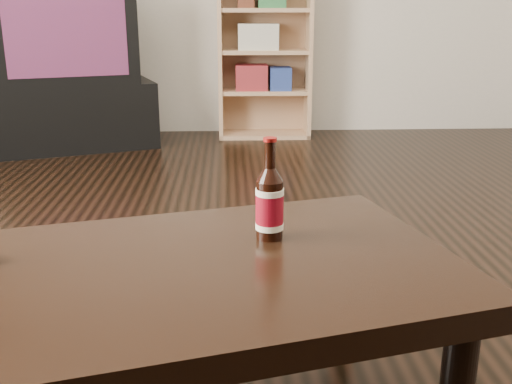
{
  "coord_description": "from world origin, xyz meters",
  "views": [
    {
      "loc": [
        -0.04,
        -1.62,
        0.92
      ],
      "look_at": [
        0.01,
        -0.38,
        0.53
      ],
      "focal_mm": 42.0,
      "sensor_mm": 36.0,
      "label": 1
    }
  ],
  "objects_px": {
    "bookshelf": "(263,48)",
    "tv": "(63,32)",
    "tv_stand": "(71,115)",
    "beer_bottle": "(270,204)",
    "coffee_table": "(178,293)"
  },
  "relations": [
    {
      "from": "bookshelf",
      "to": "tv",
      "type": "bearing_deg",
      "value": -164.95
    },
    {
      "from": "coffee_table",
      "to": "beer_bottle",
      "type": "bearing_deg",
      "value": 37.51
    },
    {
      "from": "bookshelf",
      "to": "coffee_table",
      "type": "xyz_separation_m",
      "value": [
        -0.37,
        -3.34,
        -0.28
      ]
    },
    {
      "from": "tv_stand",
      "to": "coffee_table",
      "type": "distance_m",
      "value": 3.16
    },
    {
      "from": "coffee_table",
      "to": "tv_stand",
      "type": "bearing_deg",
      "value": 107.85
    },
    {
      "from": "coffee_table",
      "to": "tv",
      "type": "bearing_deg",
      "value": 107.85
    },
    {
      "from": "tv_stand",
      "to": "beer_bottle",
      "type": "xyz_separation_m",
      "value": [
        1.16,
        -2.86,
        0.29
      ]
    },
    {
      "from": "tv_stand",
      "to": "beer_bottle",
      "type": "bearing_deg",
      "value": -86.66
    },
    {
      "from": "bookshelf",
      "to": "beer_bottle",
      "type": "distance_m",
      "value": 3.2
    },
    {
      "from": "beer_bottle",
      "to": "tv",
      "type": "bearing_deg",
      "value": 112.13
    },
    {
      "from": "tv",
      "to": "tv_stand",
      "type": "bearing_deg",
      "value": 90.0
    },
    {
      "from": "bookshelf",
      "to": "beer_bottle",
      "type": "height_order",
      "value": "bookshelf"
    },
    {
      "from": "tv_stand",
      "to": "bookshelf",
      "type": "xyz_separation_m",
      "value": [
        1.33,
        0.33,
        0.42
      ]
    },
    {
      "from": "tv_stand",
      "to": "coffee_table",
      "type": "xyz_separation_m",
      "value": [
        0.97,
        -3.0,
        0.15
      ]
    },
    {
      "from": "tv",
      "to": "beer_bottle",
      "type": "distance_m",
      "value": 3.09
    }
  ]
}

